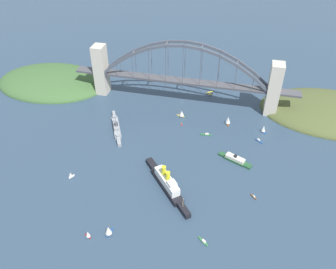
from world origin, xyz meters
The scene contains 19 objects.
ground_plane centered at (0.00, 0.00, 0.00)m, with size 1400.00×1400.00×0.00m, color #2D4256.
harbor_arch_bridge centered at (0.00, 0.00, 32.99)m, with size 271.36×17.74×77.64m.
headland_west_shore centered at (-180.22, -16.80, 0.00)m, with size 169.56×109.62×26.13m.
headland_east_shore centered at (179.38, -7.92, 0.00)m, with size 148.67×105.07×29.21m.
ocean_liner centered at (-14.95, 147.74, 5.97)m, with size 55.67×64.39×20.97m.
naval_cruiser centered at (60.43, 73.51, 3.08)m, with size 31.50×59.87×17.46m.
harbor_ferry_steamer centered at (-72.49, 96.37, 2.21)m, with size 34.50×19.72×7.45m.
seaplane_taxiing_near_bridge centered at (-29.85, -24.58, 2.15)m, with size 9.73×8.93×4.97m.
small_boat_0 centered at (18.09, 207.72, 4.70)m, with size 6.33×9.76×10.03m.
small_boat_1 centered at (-98.48, 40.72, 4.26)m, with size 6.33×7.58×9.27m.
small_boat_2 centered at (-38.51, 61.18, 0.88)m, with size 12.59×3.22×2.48m.
small_boat_3 centered at (32.85, 214.12, 3.48)m, with size 6.02×4.68×7.40m.
small_boat_4 centered at (-94.42, 58.90, 0.85)m, with size 8.30×7.34×2.43m.
small_boat_5 centered at (-4.92, 32.01, 4.18)m, with size 9.82×6.54×8.93m.
small_boat_6 centered at (75.93, 155.39, 3.10)m, with size 4.84×6.34×6.65m.
small_boat_7 centered at (-58.94, 34.20, 4.92)m, with size 6.47×10.19×10.65m.
small_boat_8 centered at (-92.39, 141.44, 0.75)m, with size 5.79×6.14×2.10m.
small_boat_9 centered at (-56.19, 197.70, 0.72)m, with size 9.31×7.96×2.05m.
channel_marker_buoy centered at (-8.31, 48.45, 1.12)m, with size 2.20×2.20×2.75m.
Camera 1 is at (-67.88, 366.70, 233.05)m, focal length 37.63 mm.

